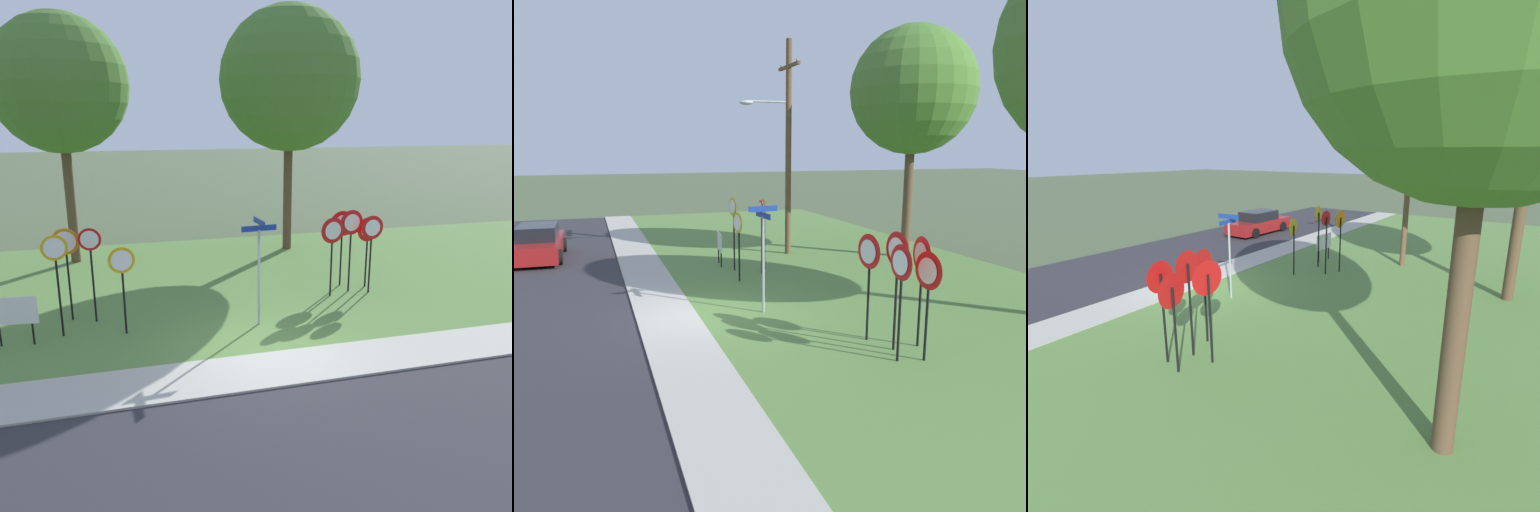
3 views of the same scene
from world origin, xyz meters
The scene contains 17 objects.
ground_plane centered at (0.00, 0.00, 0.00)m, with size 160.00×160.00×0.00m, color #4C5B3D.
sidewalk_strip centered at (0.00, -0.80, 0.03)m, with size 44.00×1.60×0.06m, color #ADAA9E.
grass_median centered at (0.00, 6.00, 0.02)m, with size 44.00×12.00×0.04m, color #567F3D.
stop_sign_near_left centered at (-4.04, 3.08, 1.89)m, with size 0.60×0.11×2.62m.
stop_sign_near_right centered at (-3.26, 2.03, 1.71)m, with size 0.67×0.13×2.31m.
stop_sign_far_left centered at (-4.83, 2.29, 1.94)m, with size 0.64×0.12×2.66m.
stop_sign_far_center centered at (-4.68, 3.39, 1.92)m, with size 0.71×0.12×2.59m.
yield_sign_near_left centered at (3.72, 3.58, 2.04)m, with size 0.79×0.12×2.65m.
yield_sign_near_right centered at (4.30, 3.31, 1.91)m, with size 0.76×0.10×2.50m.
yield_sign_far_left centered at (4.46, 3.86, 1.78)m, with size 0.80×0.12×2.34m.
yield_sign_far_right centered at (3.72, 4.21, 1.93)m, with size 0.83×0.14×2.52m.
yield_sign_center centered at (2.99, 3.32, 1.92)m, with size 0.80×0.15×2.50m.
street_name_post centered at (0.22, 1.74, 1.77)m, with size 0.96×0.82×2.90m.
utility_pole centered at (-7.14, 5.14, 4.67)m, with size 2.10×2.17×8.57m.
notice_board centered at (-5.86, 2.03, 0.87)m, with size 1.10×0.16×1.25m.
oak_tree_left centered at (-4.97, 9.61, 6.57)m, with size 4.87×4.87×8.99m.
parked_hatchback_near centered at (-9.51, -4.56, 0.65)m, with size 4.48×1.98×1.39m.
Camera 2 is at (13.20, -2.59, 4.44)m, focal length 36.84 mm.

